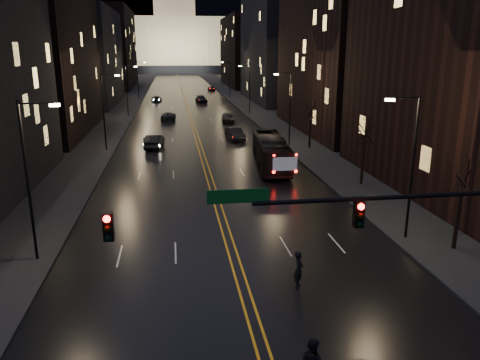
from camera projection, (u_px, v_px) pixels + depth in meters
name	position (u px, v px, depth m)	size (l,w,h in m)	color
ground	(264.00, 353.00, 18.27)	(900.00, 900.00, 0.00)	black
road	(182.00, 89.00, 142.23)	(20.00, 320.00, 0.02)	black
sidewalk_left	(135.00, 90.00, 140.28)	(8.00, 320.00, 0.16)	black
sidewalk_right	(228.00, 89.00, 144.15)	(8.00, 320.00, 0.16)	black
center_line	(182.00, 89.00, 142.23)	(0.62, 320.00, 0.01)	orange
building_left_mid	(36.00, 31.00, 63.12)	(12.00, 30.00, 28.00)	black
building_left_far	(87.00, 57.00, 100.43)	(12.00, 34.00, 20.00)	black
building_left_dist	(112.00, 48.00, 145.67)	(12.00, 40.00, 24.00)	black
building_right_near	(477.00, 43.00, 37.02)	(12.00, 26.00, 24.00)	black
building_right_mid	(278.00, 43.00, 105.42)	(12.00, 34.00, 26.00)	black
building_right_dist	(245.00, 52.00, 151.72)	(12.00, 40.00, 22.00)	black
capitol	(175.00, 39.00, 252.08)	(90.00, 50.00, 58.50)	black
traffic_signal	(418.00, 223.00, 17.71)	(17.29, 0.45, 7.00)	black
streetlamp_right_near	(410.00, 160.00, 27.93)	(2.13, 0.25, 9.00)	black
streetlamp_left_near	(30.00, 174.00, 24.95)	(2.13, 0.25, 9.00)	black
streetlamp_right_mid	(289.00, 105.00, 56.54)	(2.13, 0.25, 9.00)	black
streetlamp_left_mid	(105.00, 108.00, 53.56)	(2.13, 0.25, 9.00)	black
streetlamp_right_far	(249.00, 86.00, 85.15)	(2.13, 0.25, 9.00)	black
streetlamp_left_far	(128.00, 88.00, 82.17)	(2.13, 0.25, 9.00)	black
streetlamp_right_dist	(229.00, 77.00, 113.76)	(2.13, 0.25, 9.00)	black
streetlamp_left_dist	(139.00, 78.00, 110.78)	(2.13, 0.25, 9.00)	black
tree_right_near	(463.00, 177.00, 26.48)	(2.40, 2.40, 6.65)	black
tree_right_mid	(365.00, 134.00, 39.83)	(2.40, 2.40, 6.65)	black
tree_right_far	(311.00, 111.00, 55.09)	(2.40, 2.40, 6.65)	black
bus	(271.00, 152.00, 46.84)	(2.70, 11.55, 3.22)	black
oncoming_car_a	(150.00, 141.00, 57.58)	(1.66, 4.13, 1.41)	black
oncoming_car_b	(154.00, 141.00, 56.51)	(1.77, 5.06, 1.67)	black
oncoming_car_c	(168.00, 116.00, 79.39)	(2.26, 4.90, 1.36)	black
oncoming_car_d	(156.00, 99.00, 107.44)	(1.87, 4.61, 1.34)	black
receding_car_a	(235.00, 134.00, 61.59)	(1.69, 4.85, 1.60)	black
receding_car_b	(228.00, 118.00, 76.24)	(1.92, 4.77, 1.62)	black
receding_car_c	(201.00, 99.00, 105.74)	(2.14, 5.27, 1.53)	black
receding_car_d	(211.00, 88.00, 137.43)	(2.06, 4.46, 1.24)	black
pedestrian_a	(299.00, 269.00, 23.16)	(0.70, 0.46, 1.92)	black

